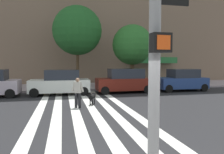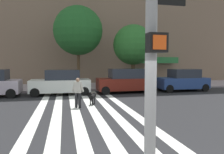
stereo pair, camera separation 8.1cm
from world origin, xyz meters
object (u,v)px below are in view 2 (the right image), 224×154
Objects in this scene: parked_car_fourth_in_line at (183,80)px; street_tree_middle at (133,45)px; parked_car_behind_first at (61,83)px; street_tree_nearest at (78,31)px; dog_on_leash at (93,97)px; pedestrian_bystander at (191,77)px; parked_car_third_in_line at (125,81)px; pedestrian_dog_walker at (78,91)px.

parked_car_fourth_in_line is 5.52m from street_tree_middle.
parked_car_behind_first is at bearing -159.07° from street_tree_middle.
street_tree_nearest is at bearing 66.62° from parked_car_behind_first.
pedestrian_bystander reaches higher than dog_on_leash.
dog_on_leash is at bearing -87.94° from street_tree_nearest.
parked_car_third_in_line is (5.09, 0.00, 0.04)m from parked_car_behind_first.
pedestrian_bystander reaches higher than pedestrian_dog_walker.
pedestrian_bystander is (7.54, 2.27, 0.11)m from parked_car_third_in_line.
pedestrian_dog_walker is at bearing -151.60° from parked_car_fourth_in_line.
parked_car_behind_first reaches higher than dog_on_leash.
dog_on_leash is at bearing -126.75° from parked_car_third_in_line.
parked_car_third_in_line is 6.54m from pedestrian_dog_walker.
street_tree_nearest is at bearing 92.06° from dog_on_leash.
street_tree_nearest is 9.41m from dog_on_leash.
street_tree_nearest is (-3.51, 3.65, 4.48)m from parked_car_third_in_line.
street_tree_nearest reaches higher than pedestrian_dog_walker.
pedestrian_bystander is (2.29, 2.27, 0.16)m from parked_car_fourth_in_line.
pedestrian_bystander is at bearing -2.49° from street_tree_middle.
pedestrian_dog_walker is (0.95, -5.07, -0.00)m from parked_car_behind_first.
dog_on_leash is 12.63m from pedestrian_bystander.
parked_car_third_in_line reaches higher than pedestrian_bystander.
pedestrian_bystander is at bearing 31.47° from dog_on_leash.
parked_car_behind_first is 2.75× the size of pedestrian_dog_walker.
street_tree_middle is at bearing -12.52° from street_tree_nearest.
street_tree_middle is (1.53, 2.53, 3.16)m from parked_car_third_in_line.
pedestrian_dog_walker is at bearing -129.21° from parked_car_third_in_line.
parked_car_third_in_line is 6.76m from street_tree_nearest.
street_tree_middle reaches higher than parked_car_fourth_in_line.
parked_car_fourth_in_line is 2.61× the size of pedestrian_bystander.
parked_car_third_in_line is 5.41m from dog_on_leash.
pedestrian_bystander is at bearing 10.19° from parked_car_behind_first.
dog_on_leash is (-4.75, -6.85, -3.68)m from street_tree_middle.
pedestrian_dog_walker reaches higher than dog_on_leash.
parked_car_third_in_line reaches higher than parked_car_fourth_in_line.
parked_car_third_in_line is at bearing -163.25° from pedestrian_bystander.
dog_on_leash is at bearing -152.98° from parked_car_fourth_in_line.
parked_car_behind_first reaches higher than pedestrian_bystander.
parked_car_behind_first reaches higher than parked_car_fourth_in_line.
parked_car_third_in_line reaches higher than pedestrian_dog_walker.
pedestrian_dog_walker is (-9.38, -5.07, 0.01)m from parked_car_fourth_in_line.
street_tree_nearest is 7.57× the size of dog_on_leash.
pedestrian_bystander is (12.62, 2.27, 0.15)m from parked_car_behind_first.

